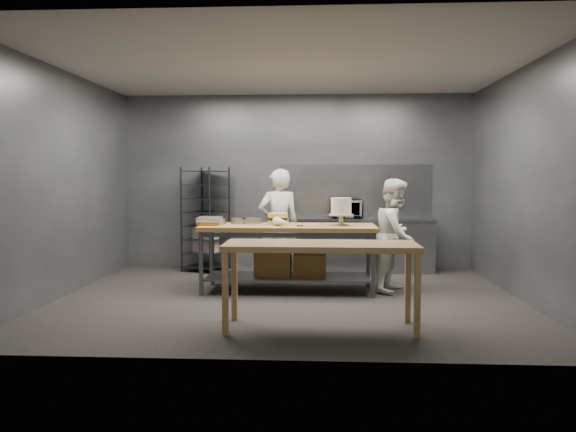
# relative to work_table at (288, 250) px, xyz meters

# --- Properties ---
(ground) EXTENTS (6.00, 6.00, 0.00)m
(ground) POSITION_rel_work_table_xyz_m (0.03, -0.48, -0.57)
(ground) COLOR black
(ground) RESTS_ON ground
(back_wall) EXTENTS (6.00, 0.04, 3.00)m
(back_wall) POSITION_rel_work_table_xyz_m (0.03, 2.02, 0.93)
(back_wall) COLOR #4C4F54
(back_wall) RESTS_ON ground
(work_table) EXTENTS (2.40, 0.90, 0.92)m
(work_table) POSITION_rel_work_table_xyz_m (0.00, 0.00, 0.00)
(work_table) COLOR olive
(work_table) RESTS_ON ground
(near_counter) EXTENTS (2.00, 0.70, 0.90)m
(near_counter) POSITION_rel_work_table_xyz_m (0.44, -1.93, 0.24)
(near_counter) COLOR olive
(near_counter) RESTS_ON ground
(back_counter) EXTENTS (2.60, 0.60, 0.90)m
(back_counter) POSITION_rel_work_table_xyz_m (1.03, 1.70, -0.12)
(back_counter) COLOR slate
(back_counter) RESTS_ON ground
(splashback_panel) EXTENTS (2.60, 0.02, 0.90)m
(splashback_panel) POSITION_rel_work_table_xyz_m (1.03, 2.00, 0.78)
(splashback_panel) COLOR slate
(splashback_panel) RESTS_ON back_counter
(speed_rack) EXTENTS (0.80, 0.83, 1.75)m
(speed_rack) POSITION_rel_work_table_xyz_m (-1.49, 1.62, 0.28)
(speed_rack) COLOR black
(speed_rack) RESTS_ON ground
(chef_behind) EXTENTS (0.71, 0.57, 1.71)m
(chef_behind) POSITION_rel_work_table_xyz_m (-0.19, 0.77, 0.28)
(chef_behind) COLOR silver
(chef_behind) RESTS_ON ground
(chef_right) EXTENTS (0.84, 0.93, 1.56)m
(chef_right) POSITION_rel_work_table_xyz_m (1.49, 0.07, 0.21)
(chef_right) COLOR white
(chef_right) RESTS_ON ground
(microwave) EXTENTS (0.54, 0.37, 0.30)m
(microwave) POSITION_rel_work_table_xyz_m (0.88, 1.70, 0.48)
(microwave) COLOR black
(microwave) RESTS_ON back_counter
(frosted_cake_stand) EXTENTS (0.34, 0.34, 0.38)m
(frosted_cake_stand) POSITION_rel_work_table_xyz_m (0.72, -0.06, 0.59)
(frosted_cake_stand) COLOR #B9AE94
(frosted_cake_stand) RESTS_ON work_table
(layer_cake) EXTENTS (0.28, 0.28, 0.16)m
(layer_cake) POSITION_rel_work_table_xyz_m (-0.15, 0.07, 0.43)
(layer_cake) COLOR gold
(layer_cake) RESTS_ON work_table
(cake_pans) EXTENTS (0.75, 0.41, 0.07)m
(cake_pans) POSITION_rel_work_table_xyz_m (-0.75, 0.19, 0.39)
(cake_pans) COLOR gray
(cake_pans) RESTS_ON work_table
(piping_bag) EXTENTS (0.29, 0.39, 0.12)m
(piping_bag) POSITION_rel_work_table_xyz_m (-0.07, -0.23, 0.41)
(piping_bag) COLOR white
(piping_bag) RESTS_ON work_table
(offset_spatula) EXTENTS (0.36, 0.02, 0.02)m
(offset_spatula) POSITION_rel_work_table_xyz_m (0.26, -0.20, 0.35)
(offset_spatula) COLOR slate
(offset_spatula) RESTS_ON work_table
(pastry_clamshells) EXTENTS (0.32, 0.38, 0.11)m
(pastry_clamshells) POSITION_rel_work_table_xyz_m (-1.09, -0.03, 0.40)
(pastry_clamshells) COLOR #A76E21
(pastry_clamshells) RESTS_ON work_table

